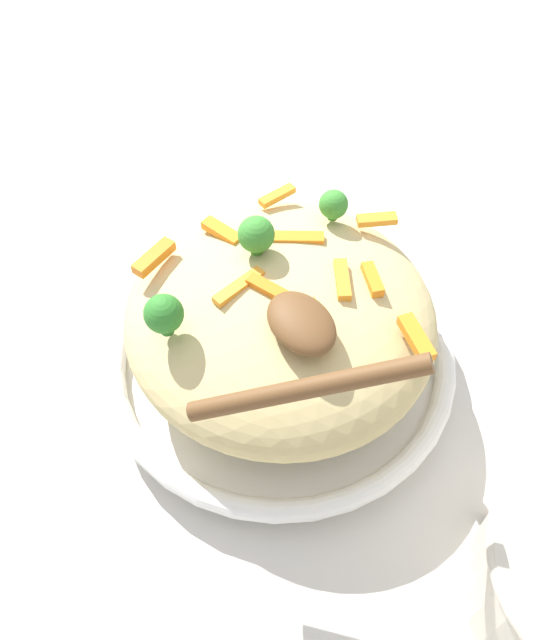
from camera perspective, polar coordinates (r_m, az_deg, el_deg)
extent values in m
plane|color=beige|center=(0.55, 0.00, -4.56)|extent=(2.40, 2.40, 0.00)
cylinder|color=white|center=(0.54, 0.00, -3.97)|extent=(0.26, 0.26, 0.02)
torus|color=white|center=(0.53, 0.00, -2.86)|extent=(0.28, 0.28, 0.02)
torus|color=black|center=(0.53, 0.00, -2.65)|extent=(0.28, 0.28, 0.00)
ellipsoid|color=#D1BA7A|center=(0.49, 0.00, 0.37)|extent=(0.24, 0.23, 0.09)
cube|color=orange|center=(0.49, 1.32, 7.15)|extent=(0.03, 0.04, 0.01)
cube|color=orange|center=(0.45, -0.88, 2.66)|extent=(0.04, 0.02, 0.01)
cube|color=orange|center=(0.46, 5.46, 3.51)|extent=(0.03, 0.03, 0.01)
cube|color=orange|center=(0.50, -5.09, 7.68)|extent=(0.04, 0.02, 0.01)
cube|color=orange|center=(0.45, -3.61, 2.94)|extent=(0.02, 0.04, 0.01)
cube|color=orange|center=(0.43, 3.00, -0.34)|extent=(0.04, 0.02, 0.01)
cube|color=orange|center=(0.44, 11.82, -1.53)|extent=(0.04, 0.02, 0.01)
cube|color=orange|center=(0.51, 8.47, 8.69)|extent=(0.02, 0.03, 0.01)
cube|color=orange|center=(0.53, -0.25, 10.82)|extent=(0.01, 0.03, 0.01)
cube|color=orange|center=(0.49, -10.96, 5.40)|extent=(0.02, 0.04, 0.01)
cube|color=orange|center=(0.47, 8.07, 3.54)|extent=(0.03, 0.02, 0.01)
cylinder|color=#377928|center=(0.51, 4.62, 9.14)|extent=(0.01, 0.01, 0.01)
sphere|color=#3D8E33|center=(0.50, 4.70, 10.04)|extent=(0.02, 0.02, 0.02)
cylinder|color=#377928|center=(0.48, -1.66, 6.45)|extent=(0.01, 0.01, 0.01)
sphere|color=#3D8E33|center=(0.47, -1.70, 7.67)|extent=(0.03, 0.03, 0.03)
cylinder|color=#296820|center=(0.44, -9.87, -0.59)|extent=(0.01, 0.01, 0.01)
sphere|color=#2D7A28|center=(0.43, -10.13, 0.54)|extent=(0.03, 0.03, 0.03)
ellipsoid|color=brown|center=(0.42, 1.88, -0.25)|extent=(0.06, 0.04, 0.02)
cylinder|color=brown|center=(0.36, 2.17, -6.03)|extent=(0.08, 0.12, 0.06)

